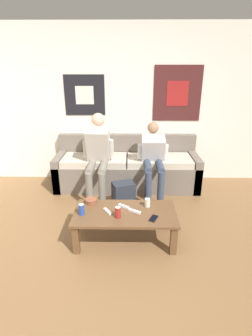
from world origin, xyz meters
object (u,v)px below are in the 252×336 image
at_px(pillar_candle, 147,203).
at_px(drink_can_blue, 81,209).
at_px(game_controller_near_right, 135,211).
at_px(person_seated_adult, 98,154).
at_px(game_controller_far_center, 108,211).
at_px(ceramic_bowl, 91,201).
at_px(coffee_table, 125,217).
at_px(person_seated_teen, 153,158).
at_px(game_controller_near_left, 124,206).
at_px(drink_can_red, 118,212).
at_px(backpack, 124,197).
at_px(couch, 127,169).
at_px(cell_phone, 153,218).

relative_size(pillar_candle, drink_can_blue, 0.91).
bearing_deg(game_controller_near_right, drink_can_blue, -175.19).
height_order(person_seated_adult, drink_can_blue, person_seated_adult).
bearing_deg(game_controller_far_center, ceramic_bowl, 135.69).
distance_m(coffee_table, person_seated_teen, 1.24).
bearing_deg(game_controller_near_left, person_seated_teen, 67.57).
bearing_deg(person_seated_adult, drink_can_red, -74.07).
bearing_deg(game_controller_far_center, game_controller_near_left, 31.89).
bearing_deg(person_seated_adult, person_seated_teen, 0.45).
bearing_deg(drink_can_blue, coffee_table, 6.09).
bearing_deg(drink_can_blue, person_seated_adult, 87.32).
xyz_separation_m(person_seated_adult, ceramic_bowl, (0.01, -0.91, -0.29)).
xyz_separation_m(person_seated_adult, person_seated_teen, (0.83, 0.01, -0.07)).
relative_size(coffee_table, drink_can_red, 9.32).
height_order(coffee_table, drink_can_red, drink_can_red).
relative_size(person_seated_adult, ceramic_bowl, 8.96).
distance_m(backpack, drink_can_red, 0.84).
bearing_deg(pillar_candle, couch, 100.45).
bearing_deg(backpack, cell_phone, -67.72).
bearing_deg(drink_can_blue, ceramic_bowl, 75.13).
xyz_separation_m(coffee_table, pillar_candle, (0.26, 0.13, 0.11)).
bearing_deg(game_controller_near_left, couch, 89.09).
distance_m(person_seated_teen, game_controller_far_center, 1.30).
relative_size(drink_can_red, cell_phone, 0.82).
bearing_deg(coffee_table, ceramic_bowl, 153.54).
xyz_separation_m(ceramic_bowl, drink_can_red, (0.34, -0.31, 0.03)).
height_order(ceramic_bowl, drink_can_red, drink_can_red).
relative_size(person_seated_teen, pillar_candle, 9.88).
bearing_deg(drink_can_blue, couch, 72.62).
distance_m(drink_can_blue, game_controller_far_center, 0.29).
relative_size(person_seated_adult, drink_can_red, 10.15).
relative_size(game_controller_far_center, cell_phone, 0.92).
relative_size(game_controller_near_right, game_controller_far_center, 1.00).
xyz_separation_m(coffee_table, game_controller_far_center, (-0.20, -0.00, 0.07)).
relative_size(person_seated_teen, game_controller_near_right, 7.95).
bearing_deg(person_seated_adult, couch, 41.74).
distance_m(backpack, pillar_candle, 0.67).
height_order(couch, backpack, couch).
distance_m(drink_can_red, cell_phone, 0.39).
height_order(couch, game_controller_far_center, couch).
relative_size(couch, game_controller_near_right, 16.60).
relative_size(pillar_candle, game_controller_near_left, 0.83).
xyz_separation_m(game_controller_near_right, game_controller_far_center, (-0.31, -0.00, 0.00)).
distance_m(coffee_table, game_controller_near_left, 0.13).
relative_size(person_seated_teen, backpack, 2.76).
bearing_deg(cell_phone, person_seated_teen, 85.70).
xyz_separation_m(person_seated_adult, backpack, (0.39, -0.42, -0.50)).
bearing_deg(ceramic_bowl, drink_can_blue, -104.87).
distance_m(drink_can_red, game_controller_far_center, 0.17).
xyz_separation_m(person_seated_teen, pillar_candle, (-0.15, -0.99, -0.20)).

